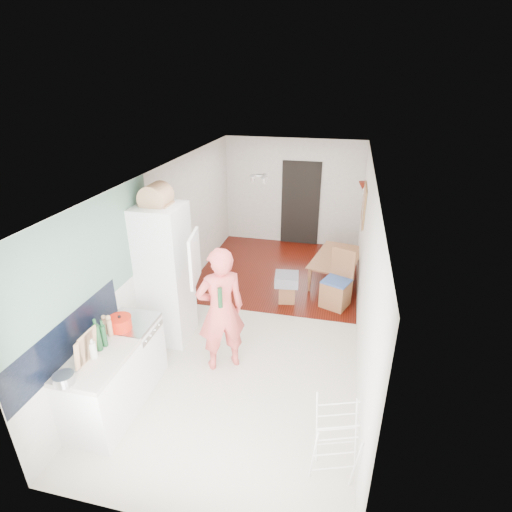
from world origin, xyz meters
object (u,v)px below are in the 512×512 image
at_px(person, 220,300).
at_px(dining_chair, 337,280).
at_px(dining_table, 337,271).
at_px(stool, 287,292).
at_px(drying_rack, 335,444).

xyz_separation_m(person, dining_chair, (1.47, 1.97, -0.55)).
distance_m(dining_table, stool, 1.34).
bearing_deg(drying_rack, dining_table, 73.17).
xyz_separation_m(dining_table, dining_chair, (0.01, -0.99, 0.30)).
distance_m(dining_chair, stool, 0.92).
bearing_deg(drying_rack, dining_chair, 73.56).
height_order(person, dining_chair, person).
relative_size(person, dining_chair, 2.07).
distance_m(person, dining_table, 3.41).
height_order(dining_table, drying_rack, drying_rack).
relative_size(dining_table, drying_rack, 1.52).
xyz_separation_m(dining_table, stool, (-0.85, -1.03, -0.03)).
distance_m(dining_chair, drying_rack, 3.35).
relative_size(dining_table, stool, 3.31).
bearing_deg(stool, drying_rack, -73.02).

